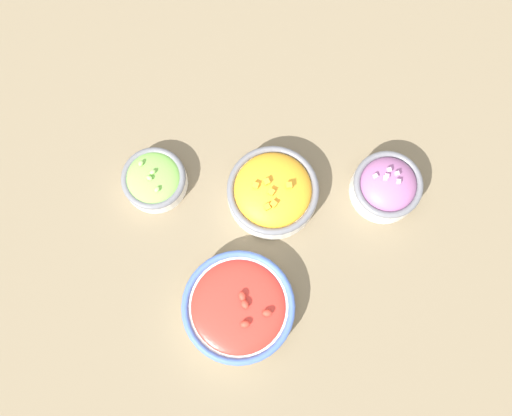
{
  "coord_description": "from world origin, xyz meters",
  "views": [
    {
      "loc": [
        -0.12,
        -0.19,
        1.0
      ],
      "look_at": [
        0.0,
        0.0,
        0.03
      ],
      "focal_mm": 40.0,
      "sensor_mm": 36.0,
      "label": 1
    }
  ],
  "objects_px": {
    "bowl_red_onion": "(387,186)",
    "bowl_lettuce": "(154,179)",
    "bowl_cherry_tomatoes": "(239,307)",
    "bowl_squash": "(273,191)"
  },
  "relations": [
    {
      "from": "bowl_red_onion",
      "to": "bowl_cherry_tomatoes",
      "type": "distance_m",
      "value": 0.33
    },
    {
      "from": "bowl_lettuce",
      "to": "bowl_squash",
      "type": "bearing_deg",
      "value": -40.35
    },
    {
      "from": "bowl_red_onion",
      "to": "bowl_cherry_tomatoes",
      "type": "relative_size",
      "value": 0.64
    },
    {
      "from": "bowl_red_onion",
      "to": "bowl_squash",
      "type": "height_order",
      "value": "bowl_squash"
    },
    {
      "from": "bowl_cherry_tomatoes",
      "to": "bowl_squash",
      "type": "bearing_deg",
      "value": 40.02
    },
    {
      "from": "bowl_red_onion",
      "to": "bowl_squash",
      "type": "distance_m",
      "value": 0.2
    },
    {
      "from": "bowl_red_onion",
      "to": "bowl_lettuce",
      "type": "xyz_separation_m",
      "value": [
        -0.33,
        0.24,
        -0.01
      ]
    },
    {
      "from": "bowl_squash",
      "to": "bowl_cherry_tomatoes",
      "type": "bearing_deg",
      "value": -139.98
    },
    {
      "from": "bowl_squash",
      "to": "bowl_lettuce",
      "type": "xyz_separation_m",
      "value": [
        -0.16,
        0.14,
        -0.01
      ]
    },
    {
      "from": "bowl_squash",
      "to": "bowl_lettuce",
      "type": "relative_size",
      "value": 1.4
    }
  ]
}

